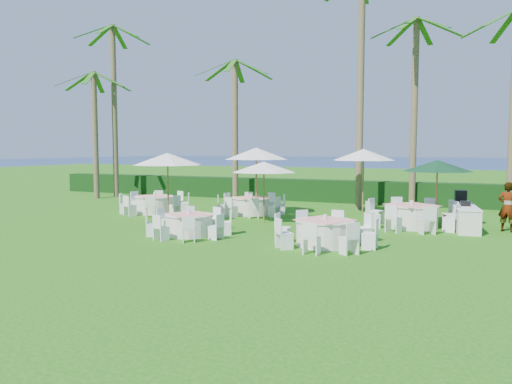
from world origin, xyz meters
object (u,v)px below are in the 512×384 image
(banquet_table_c, at_px, (325,232))
(staff_person, at_px, (508,207))
(banquet_table_e, at_px, (251,205))
(umbrella_c, at_px, (256,154))
(umbrella_b, at_px, (264,167))
(umbrella_green, at_px, (437,166))
(umbrella_a, at_px, (168,159))
(banquet_table_b, at_px, (189,224))
(umbrella_d, at_px, (364,155))
(buffet_table, at_px, (463,215))
(banquet_table_d, at_px, (155,204))
(banquet_table_f, at_px, (412,216))

(banquet_table_c, height_order, staff_person, staff_person)
(banquet_table_e, distance_m, umbrella_c, 2.33)
(umbrella_b, height_order, umbrella_green, umbrella_green)
(umbrella_a, height_order, umbrella_b, umbrella_a)
(banquet_table_b, distance_m, umbrella_green, 9.48)
(umbrella_a, height_order, umbrella_d, umbrella_d)
(umbrella_green, xyz_separation_m, buffet_table, (0.96, 0.01, -1.83))
(banquet_table_c, distance_m, banquet_table_d, 10.12)
(umbrella_green, xyz_separation_m, staff_person, (2.40, -0.35, -1.40))
(banquet_table_c, relative_size, banquet_table_f, 0.93)
(umbrella_c, height_order, staff_person, umbrella_c)
(banquet_table_d, xyz_separation_m, staff_person, (14.38, 0.72, 0.47))
(banquet_table_d, distance_m, staff_person, 14.40)
(buffet_table, bearing_deg, banquet_table_d, -175.24)
(banquet_table_f, distance_m, umbrella_b, 5.88)
(umbrella_a, xyz_separation_m, umbrella_c, (2.29, 3.51, 0.19))
(banquet_table_b, bearing_deg, banquet_table_c, 1.07)
(banquet_table_b, relative_size, buffet_table, 0.76)
(umbrella_green, bearing_deg, banquet_table_f, -139.25)
(banquet_table_b, height_order, buffet_table, buffet_table)
(umbrella_a, distance_m, umbrella_d, 8.63)
(umbrella_d, bearing_deg, umbrella_a, -139.72)
(banquet_table_b, xyz_separation_m, banquet_table_e, (-0.27, 5.77, 0.02))
(banquet_table_b, relative_size, banquet_table_f, 0.86)
(banquet_table_d, bearing_deg, umbrella_d, 21.40)
(banquet_table_e, xyz_separation_m, umbrella_d, (4.55, 2.03, 2.26))
(banquet_table_d, relative_size, umbrella_b, 1.19)
(banquet_table_b, distance_m, umbrella_c, 6.19)
(banquet_table_c, xyz_separation_m, umbrella_b, (-3.50, 3.59, 1.79))
(banquet_table_c, relative_size, umbrella_c, 1.05)
(buffet_table, bearing_deg, banquet_table_f, -158.23)
(banquet_table_f, bearing_deg, umbrella_b, -169.03)
(banquet_table_d, relative_size, buffet_table, 0.82)
(banquet_table_e, height_order, buffet_table, buffet_table)
(umbrella_a, relative_size, buffet_table, 0.73)
(banquet_table_e, xyz_separation_m, buffet_table, (8.76, -0.31, 0.06))
(umbrella_a, distance_m, staff_person, 12.66)
(banquet_table_f, distance_m, umbrella_d, 4.49)
(banquet_table_d, height_order, buffet_table, buffet_table)
(banquet_table_b, height_order, banquet_table_f, banquet_table_f)
(umbrella_a, relative_size, umbrella_green, 1.09)
(umbrella_b, bearing_deg, umbrella_green, 15.60)
(banquet_table_b, bearing_deg, banquet_table_e, 92.67)
(banquet_table_c, distance_m, banquet_table_f, 5.08)
(umbrella_d, relative_size, buffet_table, 0.77)
(banquet_table_c, height_order, umbrella_a, umbrella_a)
(banquet_table_e, bearing_deg, umbrella_a, -119.79)
(umbrella_b, distance_m, umbrella_d, 5.16)
(banquet_table_c, bearing_deg, banquet_table_e, 131.23)
(banquet_table_d, height_order, umbrella_green, umbrella_green)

